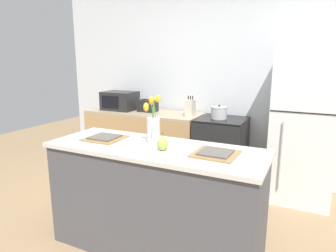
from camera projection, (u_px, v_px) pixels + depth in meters
ground_plane at (155, 247)px, 2.63m from camera, size 10.00×10.00×0.00m
back_wall at (224, 79)px, 4.09m from camera, size 5.20×0.08×2.70m
kitchen_island at (155, 199)px, 2.53m from camera, size 1.80×0.66×0.93m
back_counter at (144, 141)px, 4.39m from camera, size 1.68×0.60×0.88m
stove_range at (221, 152)px, 3.89m from camera, size 0.60×0.61×0.88m
refrigerator at (304, 127)px, 3.39m from camera, size 0.68×0.67×1.74m
flower_vase at (153, 126)px, 2.48m from camera, size 0.14×0.17×0.41m
pear_figurine at (162, 143)px, 2.31m from camera, size 0.09×0.09×0.14m
plate_setting_left at (105, 138)px, 2.66m from camera, size 0.33×0.33×0.02m
plate_setting_right at (215, 153)px, 2.22m from camera, size 0.33×0.33×0.02m
toaster at (148, 106)px, 4.29m from camera, size 0.28×0.18×0.17m
cooking_pot at (219, 113)px, 3.78m from camera, size 0.21×0.21×0.18m
microwave at (120, 101)px, 4.44m from camera, size 0.48×0.37×0.27m
knife_block at (190, 108)px, 3.94m from camera, size 0.10×0.14×0.27m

